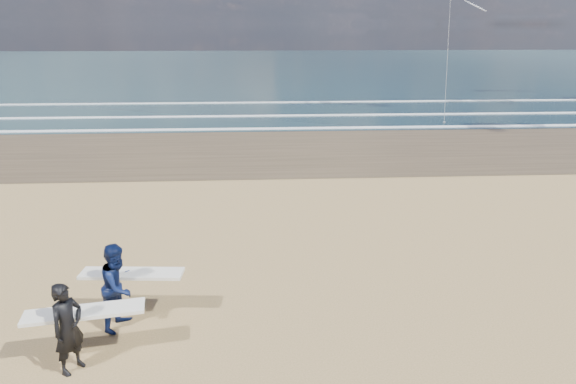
{
  "coord_description": "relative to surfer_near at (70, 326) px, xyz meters",
  "views": [
    {
      "loc": [
        2.89,
        -8.54,
        6.18
      ],
      "look_at": [
        3.73,
        6.0,
        1.41
      ],
      "focal_mm": 32.0,
      "sensor_mm": 36.0,
      "label": 1
    }
  ],
  "objects": [
    {
      "name": "ocean",
      "position": [
        20.64,
        72.13,
        -0.9
      ],
      "size": [
        220.0,
        100.0,
        0.02
      ],
      "primitive_type": "cube",
      "color": "#192F37",
      "rests_on": "ground"
    },
    {
      "name": "kite_1",
      "position": [
        16.4,
        27.09,
        5.79
      ],
      "size": [
        6.7,
        4.84,
        11.51
      ],
      "color": "slate",
      "rests_on": "ground"
    },
    {
      "name": "surfer_near",
      "position": [
        0.0,
        0.0,
        0.0
      ],
      "size": [
        2.26,
        1.18,
        1.79
      ],
      "color": "black",
      "rests_on": "ground"
    },
    {
      "name": "foam_breakers",
      "position": [
        20.64,
        28.23,
        -0.86
      ],
      "size": [
        220.0,
        11.7,
        0.05
      ],
      "color": "white",
      "rests_on": "ground"
    },
    {
      "name": "surfer_far",
      "position": [
        0.54,
        1.44,
        0.04
      ],
      "size": [
        2.23,
        1.24,
        1.9
      ],
      "color": "#0B163F",
      "rests_on": "ground"
    },
    {
      "name": "wet_sand_strip",
      "position": [
        20.64,
        18.13,
        -0.91
      ],
      "size": [
        220.0,
        12.0,
        0.01
      ],
      "primitive_type": "cube",
      "color": "#473926",
      "rests_on": "ground"
    }
  ]
}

